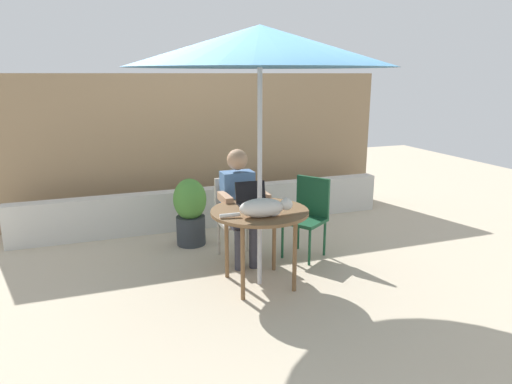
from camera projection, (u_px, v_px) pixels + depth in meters
ground_plane at (259, 283)px, 4.48m from camera, size 14.00×14.00×0.00m
fence_back at (199, 146)px, 6.48m from camera, size 5.49×0.08×1.99m
planter_wall_low at (210, 207)px, 6.13m from camera, size 4.94×0.20×0.52m
patio_table at (260, 217)px, 4.31m from camera, size 0.92×0.92×0.75m
patio_umbrella at (260, 46)px, 3.93m from camera, size 2.34×2.34×2.38m
chair_occupied at (235, 212)px, 5.06m from camera, size 0.40×0.40×0.88m
chair_empty at (308, 211)px, 5.09m from camera, size 0.56×0.56×0.88m
person_seated at (239, 200)px, 4.87m from camera, size 0.48×0.48×1.22m
laptop at (252, 198)px, 4.47m from camera, size 0.31×0.26×0.21m
cat at (264, 208)px, 4.07m from camera, size 0.65×0.24×0.17m
potted_plant_near_fence at (190, 210)px, 5.42m from camera, size 0.39×0.39×0.80m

